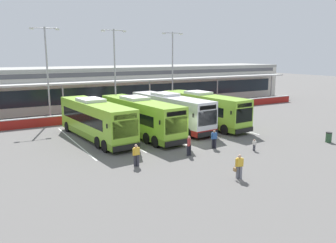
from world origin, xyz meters
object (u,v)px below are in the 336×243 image
(coach_bus_leftmost, at_px, (96,120))
(lamp_post_east, at_px, (172,66))
(coach_bus_left_centre, at_px, (140,118))
(pedestrian_child, at_px, (254,144))
(litter_bin, at_px, (329,137))
(pedestrian_with_handbag, at_px, (239,166))
(pedestrian_approaching_bus, at_px, (136,154))
(coach_bus_right_centre, at_px, (204,110))
(pedestrian_near_bin, at_px, (189,145))
(lamp_post_west, at_px, (47,69))
(coach_bus_centre, at_px, (170,112))
(lamp_post_centre, at_px, (115,67))
(pedestrian_in_dark_coat, at_px, (214,139))

(coach_bus_leftmost, height_order, lamp_post_east, lamp_post_east)
(coach_bus_left_centre, relative_size, pedestrian_child, 12.27)
(lamp_post_east, xyz_separation_m, litter_bin, (2.85, -23.17, -5.82))
(pedestrian_with_handbag, height_order, pedestrian_approaching_bus, same)
(coach_bus_right_centre, xyz_separation_m, pedestrian_near_bin, (-7.83, -8.87, -0.91))
(coach_bus_leftmost, xyz_separation_m, lamp_post_west, (-2.05, 10.87, 4.50))
(coach_bus_right_centre, bearing_deg, coach_bus_centre, 171.20)
(lamp_post_centre, bearing_deg, litter_bin, -61.54)
(coach_bus_leftmost, distance_m, coach_bus_left_centre, 4.34)
(pedestrian_with_handbag, distance_m, pedestrian_child, 6.94)
(pedestrian_approaching_bus, bearing_deg, coach_bus_right_centre, 36.09)
(coach_bus_right_centre, relative_size, pedestrian_approaching_bus, 7.61)
(pedestrian_with_handbag, bearing_deg, lamp_post_centre, 86.78)
(coach_bus_leftmost, height_order, lamp_post_centre, lamp_post_centre)
(lamp_post_east, bearing_deg, coach_bus_centre, -121.81)
(coach_bus_left_centre, relative_size, pedestrian_near_bin, 7.61)
(coach_bus_centre, bearing_deg, coach_bus_leftmost, -176.51)
(pedestrian_with_handbag, relative_size, pedestrian_in_dark_coat, 1.00)
(lamp_post_centre, bearing_deg, lamp_post_east, 6.65)
(coach_bus_leftmost, relative_size, litter_bin, 13.26)
(lamp_post_east, bearing_deg, coach_bus_leftmost, -143.36)
(pedestrian_in_dark_coat, relative_size, pedestrian_approaching_bus, 1.00)
(coach_bus_right_centre, distance_m, lamp_post_west, 18.74)
(pedestrian_with_handbag, relative_size, pedestrian_near_bin, 1.00)
(pedestrian_in_dark_coat, relative_size, litter_bin, 1.74)
(lamp_post_centre, xyz_separation_m, litter_bin, (11.98, -22.10, -5.82))
(coach_bus_centre, distance_m, lamp_post_west, 15.44)
(coach_bus_right_centre, xyz_separation_m, lamp_post_centre, (-6.44, 10.31, 4.50))
(litter_bin, bearing_deg, pedestrian_approaching_bus, 171.60)
(pedestrian_child, distance_m, lamp_post_centre, 21.92)
(coach_bus_left_centre, height_order, pedestrian_approaching_bus, coach_bus_left_centre)
(pedestrian_in_dark_coat, xyz_separation_m, pedestrian_near_bin, (-3.00, -0.66, 0.00))
(coach_bus_right_centre, relative_size, lamp_post_west, 1.12)
(lamp_post_west, xyz_separation_m, litter_bin, (20.06, -22.76, -5.82))
(pedestrian_with_handbag, relative_size, lamp_post_east, 0.15)
(pedestrian_with_handbag, xyz_separation_m, pedestrian_in_dark_coat, (3.01, 6.49, 0.02))
(pedestrian_near_bin, bearing_deg, pedestrian_child, -16.16)
(lamp_post_east, bearing_deg, litter_bin, -82.98)
(coach_bus_centre, height_order, pedestrian_near_bin, coach_bus_centre)
(pedestrian_in_dark_coat, relative_size, pedestrian_child, 1.61)
(pedestrian_in_dark_coat, distance_m, lamp_post_centre, 19.36)
(litter_bin, bearing_deg, pedestrian_in_dark_coat, 160.93)
(lamp_post_west, bearing_deg, coach_bus_right_centre, -37.08)
(pedestrian_approaching_bus, height_order, lamp_post_centre, lamp_post_centre)
(litter_bin, bearing_deg, coach_bus_right_centre, 115.18)
(pedestrian_in_dark_coat, bearing_deg, coach_bus_leftmost, 132.61)
(pedestrian_with_handbag, distance_m, pedestrian_near_bin, 5.84)
(lamp_post_west, bearing_deg, coach_bus_centre, -44.50)
(lamp_post_west, bearing_deg, pedestrian_with_handbag, -75.43)
(pedestrian_in_dark_coat, height_order, litter_bin, pedestrian_in_dark_coat)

